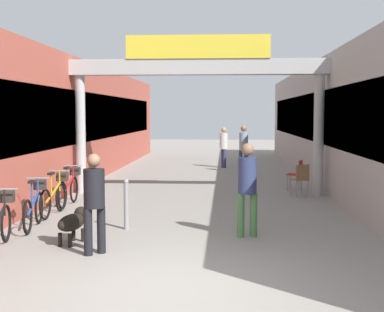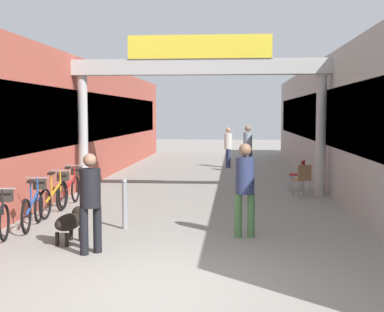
# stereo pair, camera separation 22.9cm
# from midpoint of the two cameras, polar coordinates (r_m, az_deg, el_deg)

# --- Properties ---
(ground_plane) EXTENTS (80.00, 80.00, 0.00)m
(ground_plane) POSITION_cam_midpoint_polar(r_m,az_deg,el_deg) (7.29, -2.60, -13.67)
(ground_plane) COLOR gray
(storefront_left) EXTENTS (3.00, 26.00, 3.94)m
(storefront_left) POSITION_cam_midpoint_polar(r_m,az_deg,el_deg) (18.84, -13.87, 3.48)
(storefront_left) COLOR #B25142
(storefront_left) RESTS_ON ground_plane
(storefront_right) EXTENTS (3.00, 26.00, 3.94)m
(storefront_right) POSITION_cam_midpoint_polar(r_m,az_deg,el_deg) (18.36, 17.94, 3.37)
(storefront_right) COLOR #9E9993
(storefront_right) RESTS_ON ground_plane
(arcade_sign_gateway) EXTENTS (7.40, 0.47, 4.42)m
(arcade_sign_gateway) POSITION_cam_midpoint_polar(r_m,az_deg,el_deg) (15.00, 1.28, 7.97)
(arcade_sign_gateway) COLOR #B2B2B2
(arcade_sign_gateway) RESTS_ON ground_plane
(pedestrian_with_dog) EXTENTS (0.48, 0.48, 1.64)m
(pedestrian_with_dog) POSITION_cam_midpoint_polar(r_m,az_deg,el_deg) (8.78, -10.07, -4.32)
(pedestrian_with_dog) COLOR black
(pedestrian_with_dog) RESTS_ON ground_plane
(pedestrian_companion) EXTENTS (0.40, 0.39, 1.74)m
(pedestrian_companion) POSITION_cam_midpoint_polar(r_m,az_deg,el_deg) (9.87, 6.33, -2.94)
(pedestrian_companion) COLOR #4C7F47
(pedestrian_companion) RESTS_ON ground_plane
(pedestrian_carrying_crate) EXTENTS (0.44, 0.44, 1.82)m
(pedestrian_carrying_crate) POSITION_cam_midpoint_polar(r_m,az_deg,el_deg) (20.75, 6.28, 1.14)
(pedestrian_carrying_crate) COLOR navy
(pedestrian_carrying_crate) RESTS_ON ground_plane
(pedestrian_elderly_walking) EXTENTS (0.42, 0.42, 1.70)m
(pedestrian_elderly_walking) POSITION_cam_midpoint_polar(r_m,az_deg,el_deg) (22.54, 4.18, 1.22)
(pedestrian_elderly_walking) COLOR navy
(pedestrian_elderly_walking) RESTS_ON ground_plane
(dog_on_leash) EXTENTS (0.50, 0.86, 0.61)m
(dog_on_leash) POSITION_cam_midpoint_polar(r_m,az_deg,el_deg) (9.71, -12.14, -6.81)
(dog_on_leash) COLOR black
(dog_on_leash) RESTS_ON ground_plane
(bicycle_blue_second) EXTENTS (0.46, 1.68, 0.98)m
(bicycle_blue_second) POSITION_cam_midpoint_polar(r_m,az_deg,el_deg) (11.18, -15.95, -5.10)
(bicycle_blue_second) COLOR black
(bicycle_blue_second) RESTS_ON ground_plane
(bicycle_orange_third) EXTENTS (0.46, 1.69, 0.98)m
(bicycle_orange_third) POSITION_cam_midpoint_polar(r_m,az_deg,el_deg) (12.50, -13.86, -4.05)
(bicycle_orange_third) COLOR black
(bicycle_orange_third) RESTS_ON ground_plane
(bicycle_red_farthest) EXTENTS (0.46, 1.69, 0.98)m
(bicycle_red_farthest) POSITION_cam_midpoint_polar(r_m,az_deg,el_deg) (13.68, -12.33, -3.29)
(bicycle_red_farthest) COLOR black
(bicycle_red_farthest) RESTS_ON ground_plane
(bollard_post_metal) EXTENTS (0.10, 0.10, 1.00)m
(bollard_post_metal) POSITION_cam_midpoint_polar(r_m,az_deg,el_deg) (10.64, -6.58, -5.07)
(bollard_post_metal) COLOR gray
(bollard_post_metal) RESTS_ON ground_plane
(cafe_chair_wood_nearer) EXTENTS (0.52, 0.52, 0.89)m
(cafe_chair_wood_nearer) POSITION_cam_midpoint_polar(r_m,az_deg,el_deg) (14.93, 12.15, -2.24)
(cafe_chair_wood_nearer) COLOR gray
(cafe_chair_wood_nearer) RESTS_ON ground_plane
(cafe_chair_red_farther) EXTENTS (0.51, 0.51, 0.89)m
(cafe_chair_red_farther) POSITION_cam_midpoint_polar(r_m,az_deg,el_deg) (16.19, 11.82, -1.71)
(cafe_chair_red_farther) COLOR gray
(cafe_chair_red_farther) RESTS_ON ground_plane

